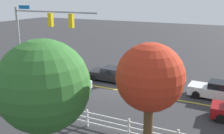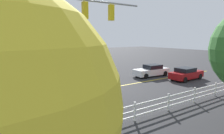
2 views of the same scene
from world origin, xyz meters
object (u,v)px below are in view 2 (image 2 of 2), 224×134
(car_3, at_px, (75,80))
(car_0, at_px, (186,74))
(car_1, at_px, (152,71))
(pedestrian, at_px, (55,109))
(car_2, at_px, (62,95))

(car_3, bearing_deg, car_0, 162.88)
(car_0, height_order, car_1, car_1)
(car_0, bearing_deg, car_3, 159.90)
(car_1, bearing_deg, car_0, 121.32)
(car_1, height_order, car_3, car_1)
(car_3, xyz_separation_m, pedestrian, (4.01, 6.94, 0.26))
(car_3, relative_size, pedestrian, 2.48)
(car_1, xyz_separation_m, car_3, (10.01, -0.30, -0.03))
(car_0, bearing_deg, car_1, 116.44)
(car_1, relative_size, car_2, 1.01)
(car_1, relative_size, pedestrian, 2.77)
(car_1, distance_m, car_3, 10.02)
(car_2, bearing_deg, pedestrian, -113.88)
(car_2, distance_m, pedestrian, 3.33)
(car_2, relative_size, pedestrian, 2.75)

